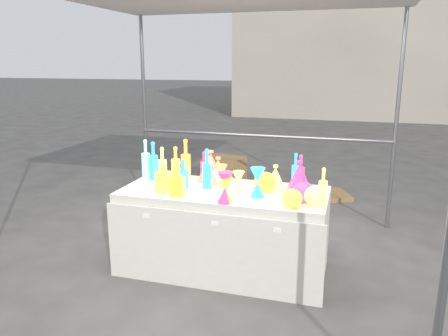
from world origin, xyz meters
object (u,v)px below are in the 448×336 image
(lampshade_0, at_px, (211,166))
(globe_0, at_px, (292,199))
(hourglass_0, at_px, (227,190))
(bottle_0, at_px, (176,163))
(cardboard_box_closed, at_px, (224,170))
(decanter_0, at_px, (164,177))
(display_table, at_px, (224,230))

(lampshade_0, bearing_deg, globe_0, -18.95)
(hourglass_0, height_order, lampshade_0, lampshade_0)
(bottle_0, bearing_deg, hourglass_0, -38.51)
(cardboard_box_closed, distance_m, decanter_0, 3.04)
(bottle_0, relative_size, hourglass_0, 1.59)
(cardboard_box_closed, distance_m, hourglass_0, 3.29)
(cardboard_box_closed, bearing_deg, hourglass_0, -57.89)
(display_table, distance_m, hourglass_0, 0.59)
(hourglass_0, bearing_deg, decanter_0, 167.42)
(display_table, xyz_separation_m, cardboard_box_closed, (-0.82, 2.76, -0.16))
(cardboard_box_closed, height_order, decanter_0, decanter_0)
(hourglass_0, bearing_deg, lampshade_0, 119.19)
(cardboard_box_closed, distance_m, globe_0, 3.42)
(display_table, height_order, decanter_0, decanter_0)
(decanter_0, distance_m, hourglass_0, 0.62)
(display_table, relative_size, decanter_0, 6.82)
(display_table, distance_m, globe_0, 0.82)
(cardboard_box_closed, xyz_separation_m, lampshade_0, (0.61, -2.49, 0.68))
(decanter_0, distance_m, globe_0, 1.12)
(lampshade_0, bearing_deg, hourglass_0, -46.99)
(globe_0, bearing_deg, lampshade_0, 147.23)
(bottle_0, xyz_separation_m, hourglass_0, (0.65, -0.52, -0.06))
(hourglass_0, xyz_separation_m, lampshade_0, (-0.33, 0.59, 0.04))
(cardboard_box_closed, bearing_deg, globe_0, -49.27)
(display_table, xyz_separation_m, decanter_0, (-0.48, -0.19, 0.51))
(decanter_0, bearing_deg, lampshade_0, 74.64)
(display_table, xyz_separation_m, bottle_0, (-0.53, 0.20, 0.54))
(display_table, distance_m, decanter_0, 0.73)
(bottle_0, distance_m, lampshade_0, 0.33)
(globe_0, bearing_deg, decanter_0, 175.52)
(display_table, xyz_separation_m, globe_0, (0.64, -0.28, 0.44))
(globe_0, distance_m, lampshade_0, 1.01)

